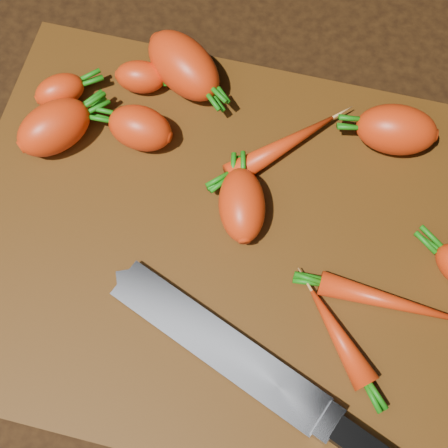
# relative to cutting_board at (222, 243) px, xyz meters

# --- Properties ---
(ground) EXTENTS (2.00, 2.00, 0.01)m
(ground) POSITION_rel_cutting_board_xyz_m (0.00, 0.00, -0.01)
(ground) COLOR black
(cutting_board) EXTENTS (0.50, 0.40, 0.01)m
(cutting_board) POSITION_rel_cutting_board_xyz_m (0.00, 0.00, 0.00)
(cutting_board) COLOR #4F2D0E
(cutting_board) RESTS_ON ground
(carrot_0) EXTENTS (0.09, 0.09, 0.05)m
(carrot_0) POSITION_rel_cutting_board_xyz_m (-0.18, 0.07, 0.03)
(carrot_0) COLOR #EF380C
(carrot_0) RESTS_ON cutting_board
(carrot_1) EXTENTS (0.07, 0.05, 0.04)m
(carrot_1) POSITION_rel_cutting_board_xyz_m (-0.10, 0.09, 0.03)
(carrot_1) COLOR #EF380C
(carrot_1) RESTS_ON cutting_board
(carrot_2) EXTENTS (0.11, 0.10, 0.05)m
(carrot_2) POSITION_rel_cutting_board_xyz_m (-0.08, 0.16, 0.03)
(carrot_2) COLOR #EF380C
(carrot_2) RESTS_ON cutting_board
(carrot_3) EXTENTS (0.06, 0.08, 0.04)m
(carrot_3) POSITION_rel_cutting_board_xyz_m (0.01, 0.03, 0.03)
(carrot_3) COLOR #EF380C
(carrot_3) RESTS_ON cutting_board
(carrot_4) EXTENTS (0.08, 0.05, 0.05)m
(carrot_4) POSITION_rel_cutting_board_xyz_m (0.14, 0.14, 0.03)
(carrot_4) COLOR #EF380C
(carrot_4) RESTS_ON cutting_board
(carrot_5) EXTENTS (0.05, 0.04, 0.03)m
(carrot_5) POSITION_rel_cutting_board_xyz_m (-0.12, 0.15, 0.02)
(carrot_5) COLOR #EF380C
(carrot_5) RESTS_ON cutting_board
(carrot_7) EXTENTS (0.10, 0.10, 0.03)m
(carrot_7) POSITION_rel_cutting_board_xyz_m (0.04, 0.10, 0.02)
(carrot_7) COLOR #EF380C
(carrot_7) RESTS_ON cutting_board
(carrot_8) EXTENTS (0.13, 0.03, 0.02)m
(carrot_8) POSITION_rel_cutting_board_xyz_m (0.16, -0.02, 0.02)
(carrot_8) COLOR #EF380C
(carrot_8) RESTS_ON cutting_board
(carrot_9) EXTENTS (0.08, 0.09, 0.02)m
(carrot_9) POSITION_rel_cutting_board_xyz_m (0.12, -0.07, 0.02)
(carrot_9) COLOR #EF380C
(carrot_9) RESTS_ON cutting_board
(carrot_10) EXTENTS (0.06, 0.06, 0.03)m
(carrot_10) POSITION_rel_cutting_board_xyz_m (-0.19, 0.11, 0.02)
(carrot_10) COLOR #EF380C
(carrot_10) RESTS_ON cutting_board
(knife) EXTENTS (0.33, 0.16, 0.02)m
(knife) POSITION_rel_cutting_board_xyz_m (0.04, -0.10, 0.01)
(knife) COLOR gray
(knife) RESTS_ON cutting_board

